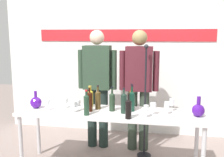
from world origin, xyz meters
The scene contains 24 objects.
back_wall centered at (0.00, 1.37, 1.50)m, with size 4.25×0.11×3.00m.
display_table centered at (0.00, 0.00, 0.70)m, with size 2.31×0.58×0.77m.
decanter_blue_left centered at (-0.98, -0.02, 0.84)m, with size 0.15×0.15×0.23m.
decanter_blue_right centered at (1.05, -0.02, 0.85)m, with size 0.15×0.15×0.24m.
presenter_left centered at (-0.31, 0.64, 1.02)m, with size 0.59×0.22×1.78m.
presenter_right centered at (0.31, 0.64, 1.02)m, with size 0.57×0.22×1.78m.
wine_bottle_0 centered at (-0.25, -0.19, 0.90)m, with size 0.06×0.06×0.31m.
wine_bottle_1 centered at (-0.17, 0.08, 0.90)m, with size 0.07×0.07×0.31m.
wine_bottle_2 centered at (0.27, 0.07, 0.90)m, with size 0.07×0.07×0.33m.
wine_bottle_3 centered at (0.18, -0.04, 0.90)m, with size 0.07×0.07×0.32m.
wine_bottle_4 centered at (0.26, -0.23, 0.89)m, with size 0.07×0.07×0.30m.
wine_bottle_5 centered at (0.02, 0.03, 0.89)m, with size 0.07×0.07×0.31m.
wine_bottle_6 centered at (0.25, 0.16, 0.90)m, with size 0.07×0.07×0.33m.
wine_bottle_7 centered at (-0.25, -0.04, 0.90)m, with size 0.07×0.07×0.32m.
wine_bottle_8 centered at (-0.29, 0.17, 0.89)m, with size 0.07×0.07×0.28m.
wine_glass_left_0 centered at (-0.43, -0.12, 0.87)m, with size 0.07×0.07×0.14m.
wine_glass_left_1 centered at (-0.79, -0.08, 0.86)m, with size 0.07×0.07×0.13m.
wine_glass_left_2 centered at (-0.60, 0.05, 0.86)m, with size 0.07×0.07×0.13m.
wine_glass_left_3 centered at (-0.40, -0.03, 0.86)m, with size 0.07×0.07×0.14m.
wine_glass_right_0 centered at (0.45, -0.15, 0.87)m, with size 0.06×0.06×0.15m.
wine_glass_right_1 centered at (0.76, 0.14, 0.88)m, with size 0.06×0.06×0.16m.
wine_glass_right_2 centered at (0.69, 0.01, 0.87)m, with size 0.06×0.06×0.15m.
wine_glass_right_3 centered at (0.53, -0.04, 0.88)m, with size 0.07×0.07×0.15m.
microphone_stand centered at (0.42, 0.42, 0.54)m, with size 0.20×0.20×1.59m.
Camera 1 is at (0.56, -3.00, 1.70)m, focal length 40.72 mm.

